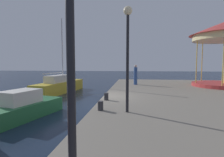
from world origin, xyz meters
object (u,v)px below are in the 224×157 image
(motorboat_green, at_px, (23,107))
(bollard_north, at_px, (100,106))
(lamp_post_mid_promenade, at_px, (128,41))
(bollard_center, at_px, (106,96))
(person_far_corner, at_px, (136,75))
(sailboat_yellow, at_px, (60,86))

(motorboat_green, distance_m, bollard_north, 4.46)
(bollard_north, bearing_deg, motorboat_green, 165.63)
(motorboat_green, relative_size, lamp_post_mid_promenade, 1.06)
(bollard_north, bearing_deg, bollard_center, 92.02)
(bollard_north, relative_size, person_far_corner, 0.21)
(sailboat_yellow, relative_size, motorboat_green, 1.60)
(lamp_post_mid_promenade, xyz_separation_m, person_far_corner, (0.48, 10.14, -2.03))
(lamp_post_mid_promenade, distance_m, bollard_center, 3.82)
(motorboat_green, height_order, bollard_north, motorboat_green)
(bollard_north, bearing_deg, sailboat_yellow, 122.00)
(bollard_center, xyz_separation_m, bollard_north, (0.08, -2.21, 0.00))
(sailboat_yellow, xyz_separation_m, motorboat_green, (1.40, -8.02, -0.15))
(bollard_center, distance_m, person_far_corner, 7.99)
(lamp_post_mid_promenade, distance_m, person_far_corner, 10.35)
(sailboat_yellow, relative_size, lamp_post_mid_promenade, 1.69)
(sailboat_yellow, xyz_separation_m, lamp_post_mid_promenade, (6.85, -9.27, 3.04))
(sailboat_yellow, bearing_deg, person_far_corner, 6.73)
(person_far_corner, bearing_deg, bollard_north, -99.28)
(motorboat_green, relative_size, bollard_north, 11.35)
(lamp_post_mid_promenade, distance_m, bollard_north, 2.97)
(person_far_corner, bearing_deg, motorboat_green, -123.71)
(person_far_corner, bearing_deg, lamp_post_mid_promenade, -92.71)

